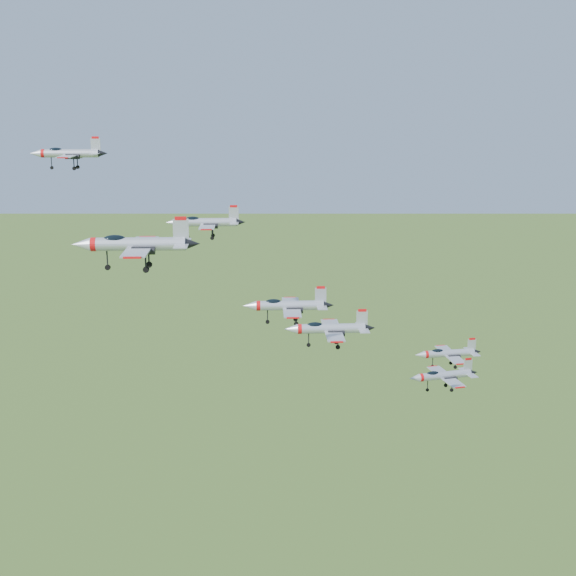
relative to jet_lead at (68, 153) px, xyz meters
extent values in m
cylinder|color=#AEB1BB|center=(0.31, -0.07, -0.03)|extent=(7.94, 2.84, 1.14)
cone|color=#AEB1BB|center=(-4.31, 0.97, -0.03)|extent=(1.79, 1.46, 1.14)
cone|color=black|center=(4.75, -1.07, -0.03)|extent=(1.41, 1.21, 0.97)
ellipsoid|color=black|center=(-1.57, 0.35, 0.40)|extent=(2.06, 1.22, 0.72)
cube|color=#AEB1BB|center=(-0.06, -2.50, -0.25)|extent=(2.81, 4.20, 0.12)
cube|color=#AEB1BB|center=(1.01, 2.28, -0.25)|extent=(2.81, 4.20, 0.12)
cube|color=#AEB1BB|center=(3.81, -0.86, 1.16)|extent=(1.30, 0.39, 1.84)
cube|color=red|center=(3.81, -0.86, 2.12)|extent=(0.97, 0.33, 0.31)
cylinder|color=#AEB1BB|center=(17.76, -9.82, -8.68)|extent=(7.91, 2.63, 1.13)
cone|color=#AEB1BB|center=(13.15, -8.91, -8.68)|extent=(1.76, 1.41, 1.13)
cone|color=black|center=(22.21, -10.70, -8.68)|extent=(1.38, 1.18, 0.96)
ellipsoid|color=black|center=(15.88, -9.45, -8.26)|extent=(2.04, 1.17, 0.72)
cube|color=#AEB1BB|center=(17.46, -12.25, -8.90)|extent=(2.71, 4.15, 0.12)
cube|color=#AEB1BB|center=(18.41, -7.46, -8.90)|extent=(2.71, 4.15, 0.12)
cube|color=#AEB1BB|center=(21.27, -10.51, -7.51)|extent=(1.30, 0.35, 1.83)
cube|color=red|center=(21.27, -10.51, -6.55)|extent=(0.96, 0.30, 0.30)
cylinder|color=#AEB1BB|center=(7.84, -29.71, -7.47)|extent=(10.19, 3.35, 1.46)
cone|color=#AEB1BB|center=(1.89, -28.56, -7.47)|extent=(2.26, 1.82, 1.46)
cone|color=black|center=(13.57, -30.82, -7.47)|extent=(1.78, 1.52, 1.24)
ellipsoid|color=black|center=(5.42, -29.24, -6.92)|extent=(2.62, 1.50, 0.93)
cube|color=#AEB1BB|center=(7.47, -32.84, -7.75)|extent=(3.47, 5.34, 0.16)
cube|color=#AEB1BB|center=(8.66, -26.67, -7.75)|extent=(3.47, 5.34, 0.16)
cube|color=#AEB1BB|center=(12.36, -30.58, -5.96)|extent=(1.68, 0.45, 2.36)
cube|color=red|center=(12.36, -30.58, -4.72)|extent=(1.24, 0.39, 0.39)
cylinder|color=#AEB1BB|center=(29.28, -9.17, -21.08)|extent=(9.60, 3.17, 1.37)
cone|color=#AEB1BB|center=(23.68, -8.07, -21.08)|extent=(2.13, 1.71, 1.37)
cone|color=black|center=(34.68, -10.22, -21.08)|extent=(1.68, 1.43, 1.17)
ellipsoid|color=black|center=(27.00, -8.72, -20.56)|extent=(2.47, 1.41, 0.87)
cube|color=#AEB1BB|center=(28.92, -12.11, -21.34)|extent=(3.28, 5.03, 0.15)
cube|color=#AEB1BB|center=(30.05, -6.30, -21.34)|extent=(3.28, 5.03, 0.15)
cube|color=#AEB1BB|center=(33.53, -9.99, -19.65)|extent=(1.58, 0.43, 2.22)
cube|color=red|center=(33.53, -9.99, -18.49)|extent=(1.17, 0.37, 0.37)
cylinder|color=#AEB1BB|center=(32.42, -19.40, -21.64)|extent=(8.89, 2.78, 1.27)
cone|color=#AEB1BB|center=(27.22, -18.48, -21.64)|extent=(1.95, 1.56, 1.27)
cone|color=black|center=(37.43, -20.28, -21.64)|extent=(1.54, 1.30, 1.08)
ellipsoid|color=black|center=(30.30, -19.02, -21.16)|extent=(2.28, 1.27, 0.81)
cube|color=#AEB1BB|center=(32.14, -22.13, -21.89)|extent=(2.96, 4.63, 0.14)
cube|color=#AEB1BB|center=(33.09, -16.73, -21.89)|extent=(2.96, 4.63, 0.14)
cube|color=#AEB1BB|center=(36.37, -20.09, -20.32)|extent=(1.47, 0.37, 2.05)
cube|color=red|center=(36.37, -20.09, -19.25)|extent=(1.08, 0.32, 0.34)
cylinder|color=#AEB1BB|center=(53.86, -8.12, -33.94)|extent=(8.42, 1.49, 1.21)
cone|color=#AEB1BB|center=(48.83, -8.28, -33.94)|extent=(1.72, 1.27, 1.21)
cone|color=black|center=(58.70, -7.96, -33.94)|extent=(1.34, 1.07, 1.03)
ellipsoid|color=black|center=(51.81, -8.19, -33.48)|extent=(2.08, 0.94, 0.77)
cube|color=#AEB1BB|center=(54.13, -10.72, -34.17)|extent=(2.28, 4.17, 0.13)
cube|color=#AEB1BB|center=(53.96, -5.50, -34.17)|extent=(2.28, 4.17, 0.13)
cube|color=#AEB1BB|center=(57.67, -7.99, -32.68)|extent=(1.40, 0.16, 1.96)
cube|color=red|center=(57.67, -7.99, -31.65)|extent=(1.03, 0.16, 0.33)
cylinder|color=#AEB1BB|center=(59.37, 2.57, -34.34)|extent=(8.60, 1.77, 1.23)
cone|color=#AEB1BB|center=(54.26, 2.90, -34.34)|extent=(1.78, 1.34, 1.23)
cone|color=black|center=(64.29, 2.26, -34.34)|extent=(1.39, 1.13, 1.05)
ellipsoid|color=black|center=(57.29, 2.70, -33.88)|extent=(2.14, 1.02, 0.78)
cube|color=#AEB1BB|center=(59.39, -0.09, -34.58)|extent=(2.44, 4.30, 0.13)
cube|color=#AEB1BB|center=(59.73, 5.21, -34.58)|extent=(2.44, 4.30, 0.13)
cube|color=#AEB1BB|center=(63.25, 2.32, -33.06)|extent=(1.43, 0.20, 1.99)
cube|color=red|center=(63.25, 2.32, -32.02)|extent=(1.05, 0.20, 0.33)
camera|label=1|loc=(4.62, -115.25, 8.78)|focal=50.00mm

